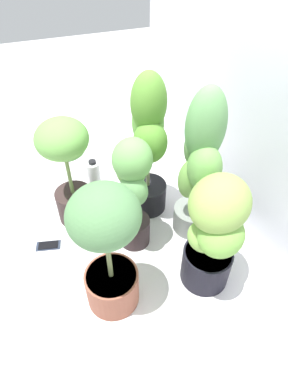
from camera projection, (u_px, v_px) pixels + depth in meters
name	position (u px, v px, depth m)	size (l,w,h in m)	color
ground_plane	(112.00, 251.00, 1.90)	(8.00, 8.00, 0.00)	silver
mylar_back_wall	(280.00, 62.00, 1.44)	(3.20, 0.01, 2.00)	silver
potted_plant_front_left	(67.00, 163.00, 1.83)	(0.39, 0.35, 0.71)	#332323
potted_plant_center	(133.00, 186.00, 1.68)	(0.34, 0.28, 0.72)	#2C2123
potted_plant_front_right	(108.00, 244.00, 1.39)	(0.42, 0.41, 0.75)	brown
potted_plant_back_right	(214.00, 228.00, 1.50)	(0.45, 0.41, 0.69)	black
potted_plant_back_center	(200.00, 165.00, 1.70)	(0.34, 0.26, 0.94)	gray
potted_plant_back_left	(148.00, 143.00, 1.83)	(0.39, 0.28, 0.93)	black
cell_phone	(48.00, 245.00, 1.93)	(0.10, 0.16, 0.01)	#293143
nutrient_bottle	(94.00, 176.00, 2.23)	(0.09, 0.09, 0.25)	white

